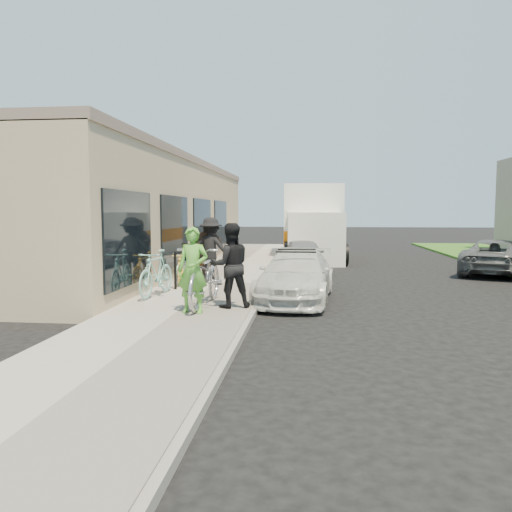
{
  "coord_description": "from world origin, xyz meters",
  "views": [
    {
      "loc": [
        0.74,
        -11.28,
        2.23
      ],
      "look_at": [
        -0.68,
        1.72,
        1.05
      ],
      "focal_mm": 35.0,
      "sensor_mm": 36.0,
      "label": 1
    }
  ],
  "objects": [
    {
      "name": "bystander_b",
      "position": [
        -2.4,
        3.67,
        1.07
      ],
      "size": [
        1.13,
        0.61,
        1.84
      ],
      "primitive_type": "imported",
      "rotation": [
        0.0,
        0.0,
        0.16
      ],
      "color": "brown",
      "rests_on": "sidewalk"
    },
    {
      "name": "cruiser_bike_b",
      "position": [
        -3.05,
        3.77,
        0.56
      ],
      "size": [
        0.78,
        1.61,
        0.81
      ],
      "primitive_type": "imported",
      "rotation": [
        0.0,
        0.0,
        -0.16
      ],
      "color": "#86C9BF",
      "rests_on": "sidewalk"
    },
    {
      "name": "curb",
      "position": [
        -0.45,
        3.0,
        0.07
      ],
      "size": [
        0.12,
        34.0,
        0.13
      ],
      "primitive_type": "cube",
      "color": "gray",
      "rests_on": "ground"
    },
    {
      "name": "storefront",
      "position": [
        -5.24,
        7.99,
        2.12
      ],
      "size": [
        3.6,
        20.0,
        4.22
      ],
      "color": "#CBB28D",
      "rests_on": "ground"
    },
    {
      "name": "sandwich_board",
      "position": [
        -3.25,
        6.83,
        0.61
      ],
      "size": [
        0.66,
        0.66,
        0.9
      ],
      "rotation": [
        0.0,
        0.0,
        0.23
      ],
      "color": "black",
      "rests_on": "sidewalk"
    },
    {
      "name": "woman_rider",
      "position": [
        -1.63,
        -1.4,
        1.03
      ],
      "size": [
        0.69,
        0.49,
        1.76
      ],
      "primitive_type": "imported",
      "rotation": [
        0.0,
        0.0,
        -0.11
      ],
      "color": "#53A336",
      "rests_on": "sidewalk"
    },
    {
      "name": "man_standing",
      "position": [
        -0.97,
        -0.73,
        1.06
      ],
      "size": [
        1.07,
        0.95,
        1.83
      ],
      "primitive_type": "imported",
      "rotation": [
        0.0,
        0.0,
        3.49
      ],
      "color": "black",
      "rests_on": "sidewalk"
    },
    {
      "name": "ground",
      "position": [
        0.0,
        0.0,
        0.0
      ],
      "size": [
        120.0,
        120.0,
        0.0
      ],
      "primitive_type": "plane",
      "color": "black",
      "rests_on": "ground"
    },
    {
      "name": "sedan_silver",
      "position": [
        0.49,
        7.13,
        0.6
      ],
      "size": [
        1.79,
        3.68,
        1.21
      ],
      "primitive_type": "imported",
      "rotation": [
        0.0,
        0.0,
        0.1
      ],
      "color": "#949398",
      "rests_on": "ground"
    },
    {
      "name": "bike_rack",
      "position": [
        -2.72,
        1.87,
        0.75
      ],
      "size": [
        0.28,
        0.68,
        1.0
      ],
      "rotation": [
        0.0,
        0.0,
        -0.33
      ],
      "color": "black",
      "rests_on": "sidewalk"
    },
    {
      "name": "cruiser_bike_a",
      "position": [
        -3.01,
        0.52,
        0.71
      ],
      "size": [
        0.76,
        1.93,
        1.13
      ],
      "primitive_type": "imported",
      "rotation": [
        0.0,
        0.0,
        -0.13
      ],
      "color": "#86C9BF",
      "rests_on": "sidewalk"
    },
    {
      "name": "tandem_bike",
      "position": [
        -1.53,
        -0.6,
        0.81
      ],
      "size": [
        0.95,
        2.53,
        1.32
      ],
      "primitive_type": "imported",
      "rotation": [
        0.0,
        0.0,
        -0.03
      ],
      "color": "#B2B2B4",
      "rests_on": "sidewalk"
    },
    {
      "name": "moving_truck",
      "position": [
        0.82,
        12.48,
        1.53
      ],
      "size": [
        2.94,
        7.11,
        3.44
      ],
      "rotation": [
        0.0,
        0.0,
        0.05
      ],
      "color": "white",
      "rests_on": "ground"
    },
    {
      "name": "cruiser_bike_c",
      "position": [
        -2.94,
        2.56,
        0.6
      ],
      "size": [
        0.69,
        1.56,
        0.91
      ],
      "primitive_type": "imported",
      "rotation": [
        0.0,
        0.0,
        0.18
      ],
      "color": "yellow",
      "rests_on": "sidewalk"
    },
    {
      "name": "sedan_white",
      "position": [
        0.4,
        1.11,
        0.61
      ],
      "size": [
        2.11,
        4.36,
        1.26
      ],
      "rotation": [
        0.0,
        0.0,
        -0.1
      ],
      "color": "silver",
      "rests_on": "ground"
    },
    {
      "name": "far_car_gray",
      "position": [
        7.24,
        7.07,
        0.62
      ],
      "size": [
        3.6,
        4.9,
        1.24
      ],
      "primitive_type": "imported",
      "rotation": [
        0.0,
        0.0,
        2.75
      ],
      "color": "#525557",
      "rests_on": "ground"
    },
    {
      "name": "bystander_a",
      "position": [
        -2.22,
        3.41,
        1.1
      ],
      "size": [
        1.33,
        0.92,
        1.89
      ],
      "primitive_type": "imported",
      "rotation": [
        0.0,
        0.0,
        2.96
      ],
      "color": "black",
      "rests_on": "sidewalk"
    },
    {
      "name": "sidewalk",
      "position": [
        -2.0,
        3.0,
        0.07
      ],
      "size": [
        3.0,
        34.0,
        0.15
      ],
      "primitive_type": "cube",
      "color": "#9E988E",
      "rests_on": "ground"
    }
  ]
}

